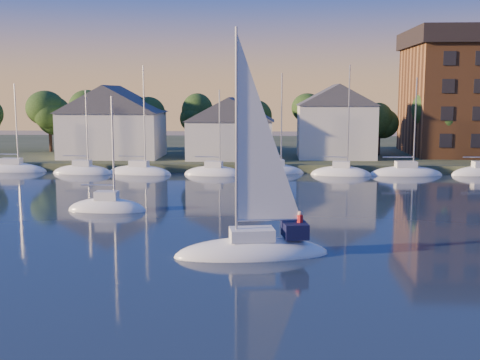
# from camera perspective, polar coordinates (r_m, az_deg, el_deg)

# --- Properties ---
(ground) EXTENTS (260.00, 260.00, 0.00)m
(ground) POSITION_cam_1_polar(r_m,az_deg,el_deg) (24.19, 4.11, -15.23)
(ground) COLOR black
(ground) RESTS_ON ground
(shoreline_land) EXTENTS (160.00, 50.00, 2.00)m
(shoreline_land) POSITION_cam_1_polar(r_m,az_deg,el_deg) (97.67, 3.35, 2.59)
(shoreline_land) COLOR #2F3B22
(shoreline_land) RESTS_ON ground
(wooden_dock) EXTENTS (120.00, 3.00, 1.00)m
(wooden_dock) POSITION_cam_1_polar(r_m,az_deg,el_deg) (74.81, 3.42, 0.85)
(wooden_dock) COLOR brown
(wooden_dock) RESTS_ON ground
(clubhouse_west) EXTENTS (13.65, 9.45, 9.64)m
(clubhouse_west) POSITION_cam_1_polar(r_m,az_deg,el_deg) (83.11, -11.99, 5.53)
(clubhouse_west) COLOR silver
(clubhouse_west) RESTS_ON shoreline_land
(clubhouse_centre) EXTENTS (11.55, 8.40, 8.08)m
(clubhouse_centre) POSITION_cam_1_polar(r_m,az_deg,el_deg) (79.51, -0.91, 5.02)
(clubhouse_centre) COLOR silver
(clubhouse_centre) RESTS_ON shoreline_land
(clubhouse_east) EXTENTS (10.50, 8.40, 9.80)m
(clubhouse_east) POSITION_cam_1_polar(r_m,az_deg,el_deg) (81.71, 9.07, 5.61)
(clubhouse_east) COLOR silver
(clubhouse_east) RESTS_ON shoreline_land
(tree_line) EXTENTS (93.40, 5.40, 8.90)m
(tree_line) POSITION_cam_1_polar(r_m,az_deg,el_deg) (85.26, 4.77, 6.58)
(tree_line) COLOR #342217
(tree_line) RESTS_ON shoreline_land
(moored_fleet) EXTENTS (87.50, 2.40, 12.05)m
(moored_fleet) POSITION_cam_1_polar(r_m,az_deg,el_deg) (71.83, 3.44, 0.62)
(moored_fleet) COLOR white
(moored_fleet) RESTS_ON ground
(hero_sailboat) EXTENTS (9.67, 4.51, 14.44)m
(hero_sailboat) POSITION_cam_1_polar(r_m,az_deg,el_deg) (36.10, 1.37, -6.24)
(hero_sailboat) COLOR white
(hero_sailboat) RESTS_ON ground
(drifting_sailboat_left) EXTENTS (6.61, 2.35, 10.47)m
(drifting_sailboat_left) POSITION_cam_1_polar(r_m,az_deg,el_deg) (50.71, -12.49, -2.78)
(drifting_sailboat_left) COLOR white
(drifting_sailboat_left) RESTS_ON ground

